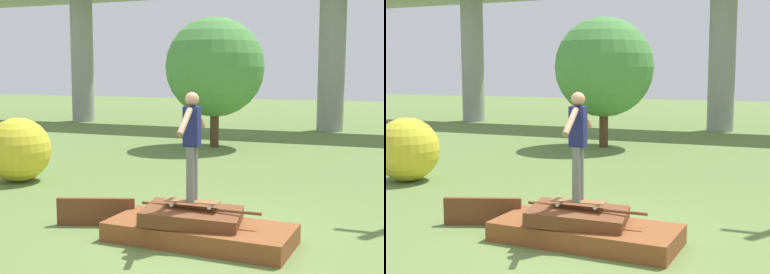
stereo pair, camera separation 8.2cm
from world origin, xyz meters
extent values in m
plane|color=olive|center=(0.00, 0.00, 0.00)|extent=(80.00, 80.00, 0.00)
cube|color=brown|center=(0.00, 0.00, 0.14)|extent=(2.79, 1.27, 0.29)
cube|color=brown|center=(-0.11, -0.01, 0.39)|extent=(1.56, 1.20, 0.27)
cylinder|color=brown|center=(0.00, 0.00, 0.52)|extent=(1.85, 0.05, 0.05)
cube|color=brown|center=(-1.88, 0.21, 0.23)|extent=(1.22, 0.50, 0.45)
cube|color=brown|center=(-0.10, -0.03, 0.62)|extent=(0.83, 0.29, 0.01)
cylinder|color=silver|center=(0.17, 0.08, 0.57)|extent=(0.06, 0.03, 0.05)
cylinder|color=silver|center=(0.19, -0.11, 0.57)|extent=(0.06, 0.03, 0.05)
cylinder|color=silver|center=(-0.40, 0.04, 0.57)|extent=(0.06, 0.03, 0.05)
cylinder|color=silver|center=(-0.38, -0.15, 0.57)|extent=(0.06, 0.03, 0.05)
cylinder|color=slate|center=(-0.11, 0.05, 1.03)|extent=(0.12, 0.12, 0.80)
cylinder|color=slate|center=(-0.10, -0.12, 1.03)|extent=(0.12, 0.12, 0.80)
cube|color=#191E51|center=(-0.10, -0.03, 1.71)|extent=(0.24, 0.23, 0.58)
sphere|color=#A37556|center=(-0.10, -0.03, 2.11)|extent=(0.20, 0.20, 0.20)
cylinder|color=#A37556|center=(-0.13, 0.31, 1.81)|extent=(0.13, 0.53, 0.37)
cylinder|color=#A37556|center=(-0.08, -0.38, 1.81)|extent=(0.13, 0.53, 0.37)
cylinder|color=gray|center=(-12.10, 15.92, 3.02)|extent=(1.10, 1.10, 6.05)
cylinder|color=gray|center=(0.00, 15.92, 3.02)|extent=(1.10, 1.10, 6.05)
cylinder|color=#4C3823|center=(-2.99, 9.54, 0.63)|extent=(0.29, 0.29, 1.25)
sphere|color=#4C8E42|center=(-2.99, 9.54, 2.63)|extent=(3.25, 3.25, 3.25)
sphere|color=gold|center=(-5.36, 2.64, 0.73)|extent=(1.46, 1.46, 1.46)
camera|label=1|loc=(2.63, -7.14, 2.50)|focal=50.00mm
camera|label=2|loc=(2.71, -7.11, 2.50)|focal=50.00mm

